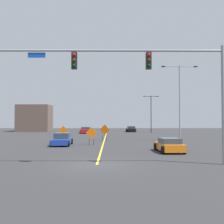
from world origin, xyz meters
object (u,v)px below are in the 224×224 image
at_px(street_lamp_far_right, 180,97).
at_px(car_black_distant, 131,129).
at_px(street_lamp_mid_right, 151,111).
at_px(construction_sign_median_far, 91,134).
at_px(construction_sign_left_lane, 63,131).
at_px(construction_sign_left_shoulder, 105,130).
at_px(car_red_approaching, 86,130).
at_px(car_orange_near, 169,145).
at_px(traffic_signal_assembly, 149,72).
at_px(car_blue_passing, 62,140).

height_order(street_lamp_far_right, car_black_distant, street_lamp_far_right).
relative_size(street_lamp_mid_right, car_black_distant, 1.85).
distance_m(street_lamp_mid_right, street_lamp_far_right, 22.21).
xyz_separation_m(construction_sign_median_far, construction_sign_left_lane, (-4.63, 8.47, -0.05)).
distance_m(construction_sign_left_shoulder, construction_sign_median_far, 6.10).
relative_size(car_red_approaching, car_orange_near, 0.96).
bearing_deg(street_lamp_mid_right, construction_sign_left_shoulder, -114.27).
height_order(construction_sign_left_lane, car_black_distant, construction_sign_left_lane).
relative_size(traffic_signal_assembly, construction_sign_left_shoulder, 6.51).
distance_m(construction_sign_left_shoulder, construction_sign_left_lane, 6.46).
relative_size(traffic_signal_assembly, construction_sign_median_far, 7.12).
distance_m(street_lamp_mid_right, car_red_approaching, 14.48).
height_order(traffic_signal_assembly, street_lamp_far_right, street_lamp_far_right).
xyz_separation_m(construction_sign_left_lane, car_blue_passing, (1.42, -8.57, -0.59)).
bearing_deg(car_blue_passing, car_black_distant, 72.49).
bearing_deg(street_lamp_mid_right, car_black_distant, 129.65).
height_order(street_lamp_mid_right, construction_sign_median_far, street_lamp_mid_right).
relative_size(construction_sign_left_lane, car_black_distant, 0.45).
height_order(traffic_signal_assembly, street_lamp_mid_right, street_lamp_mid_right).
bearing_deg(street_lamp_far_right, street_lamp_mid_right, 90.62).
xyz_separation_m(car_red_approaching, car_blue_passing, (-0.21, -25.14, -0.00)).
bearing_deg(car_orange_near, car_black_distant, 90.58).
relative_size(traffic_signal_assembly, car_blue_passing, 3.31).
height_order(car_black_distant, car_blue_passing, car_blue_passing).
xyz_separation_m(traffic_signal_assembly, street_lamp_mid_right, (6.27, 39.32, -1.07)).
height_order(car_red_approaching, car_orange_near, car_red_approaching).
height_order(traffic_signal_assembly, car_black_distant, traffic_signal_assembly).
height_order(street_lamp_mid_right, car_orange_near, street_lamp_mid_right).
xyz_separation_m(street_lamp_mid_right, street_lamp_far_right, (0.24, -22.18, 1.08)).
relative_size(traffic_signal_assembly, car_red_approaching, 3.64).
xyz_separation_m(street_lamp_far_right, car_orange_near, (-3.81, -10.78, -5.20)).
bearing_deg(traffic_signal_assembly, construction_sign_left_shoulder, 99.81).
xyz_separation_m(construction_sign_median_far, car_orange_near, (7.19, -6.06, -0.68)).
xyz_separation_m(construction_sign_left_shoulder, car_black_distant, (5.49, 25.72, -0.74)).
xyz_separation_m(street_lamp_mid_right, car_blue_passing, (-13.98, -27.00, -4.09)).
relative_size(street_lamp_mid_right, construction_sign_median_far, 4.00).
xyz_separation_m(street_lamp_far_right, car_black_distant, (-4.19, 26.95, -5.15)).
bearing_deg(street_lamp_mid_right, car_blue_passing, -117.37).
bearing_deg(street_lamp_far_right, construction_sign_left_shoulder, 172.74).
distance_m(traffic_signal_assembly, street_lamp_mid_right, 39.83).
bearing_deg(car_red_approaching, construction_sign_left_shoulder, -77.24).
relative_size(car_black_distant, car_blue_passing, 1.01).
bearing_deg(construction_sign_median_far, street_lamp_mid_right, 68.19).
bearing_deg(construction_sign_left_lane, street_lamp_far_right, -13.48).
height_order(street_lamp_far_right, construction_sign_median_far, street_lamp_far_right).
xyz_separation_m(traffic_signal_assembly, car_red_approaching, (-7.50, 37.46, -5.16)).
distance_m(traffic_signal_assembly, car_orange_near, 8.64).
height_order(construction_sign_left_shoulder, car_black_distant, construction_sign_left_shoulder).
xyz_separation_m(street_lamp_mid_right, car_black_distant, (-3.95, 4.77, -4.07)).
bearing_deg(construction_sign_left_shoulder, car_orange_near, -63.95).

